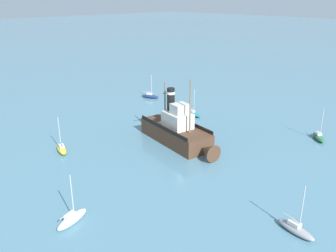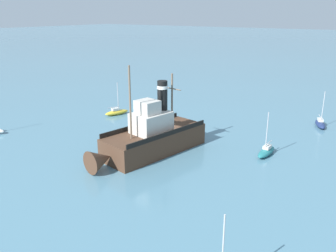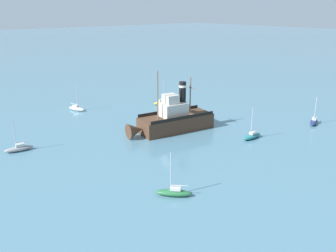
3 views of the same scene
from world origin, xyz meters
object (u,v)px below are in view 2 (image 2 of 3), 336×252
at_px(old_tugboat, 151,137).
at_px(sailboat_navy, 320,123).
at_px(sailboat_teal, 266,151).
at_px(sailboat_yellow, 117,112).

distance_m(old_tugboat, sailboat_navy, 24.42).
xyz_separation_m(old_tugboat, sailboat_teal, (-10.62, -6.69, -1.40)).
bearing_deg(sailboat_yellow, old_tugboat, 145.94).
xyz_separation_m(sailboat_navy, sailboat_teal, (2.44, 13.91, 0.00)).
height_order(sailboat_navy, sailboat_teal, same).
distance_m(old_tugboat, sailboat_teal, 12.63).
bearing_deg(old_tugboat, sailboat_navy, -122.38).
distance_m(sailboat_navy, sailboat_teal, 14.12).
bearing_deg(sailboat_navy, sailboat_yellow, 23.38).
height_order(old_tugboat, sailboat_teal, old_tugboat).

